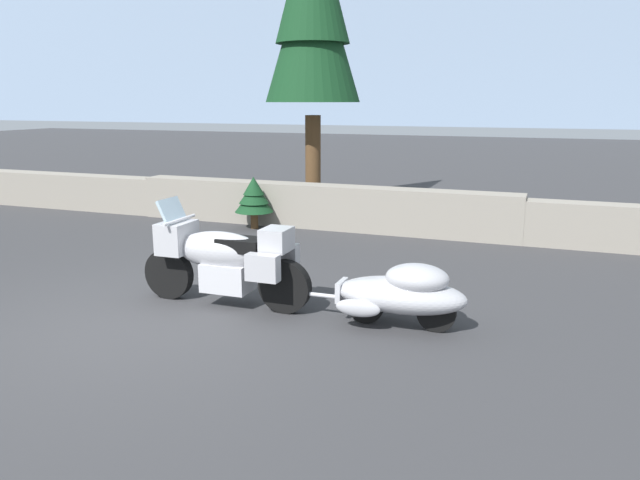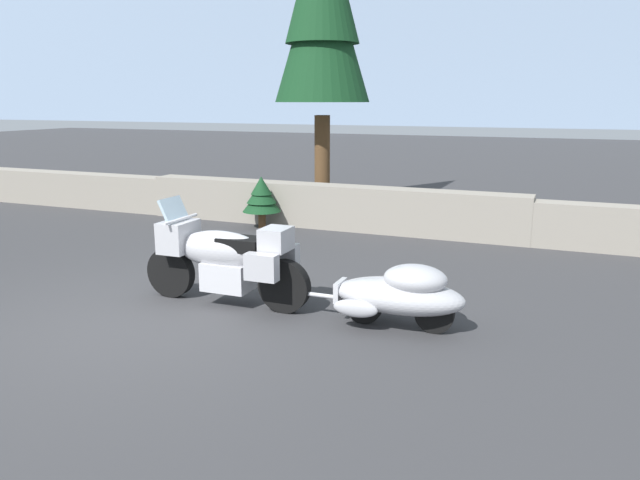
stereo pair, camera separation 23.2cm
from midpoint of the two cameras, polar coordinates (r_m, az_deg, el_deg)
The scene contains 6 objects.
ground_plane at distance 7.51m, azimuth -15.91°, elevation -7.43°, with size 80.00×80.00×0.00m, color #38383A.
stone_guard_wall at distance 12.57m, azimuth -0.01°, elevation 3.16°, with size 24.00×0.59×0.88m.
distant_ridgeline at distance 101.70m, azimuth 20.72°, elevation 15.18°, with size 240.00×80.00×16.00m, color #7F93AD.
touring_motorcycle at distance 7.77m, azimuth -8.09°, elevation -1.55°, with size 2.31×0.76×1.33m.
car_shaped_trailer at distance 7.01m, azimuth 8.41°, elevation -4.95°, with size 2.20×0.79×0.76m.
pine_sapling_near at distance 12.40m, azimuth -4.95°, elevation 4.11°, with size 0.78×0.78×1.06m.
Camera 2 is at (4.58, -5.42, 2.54)m, focal length 34.30 mm.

